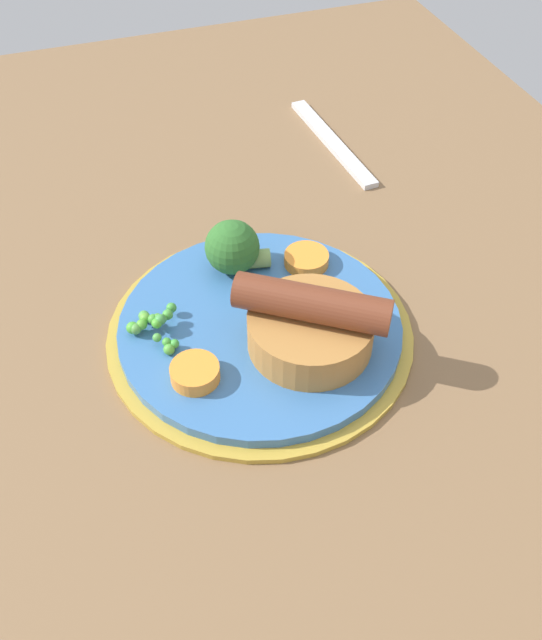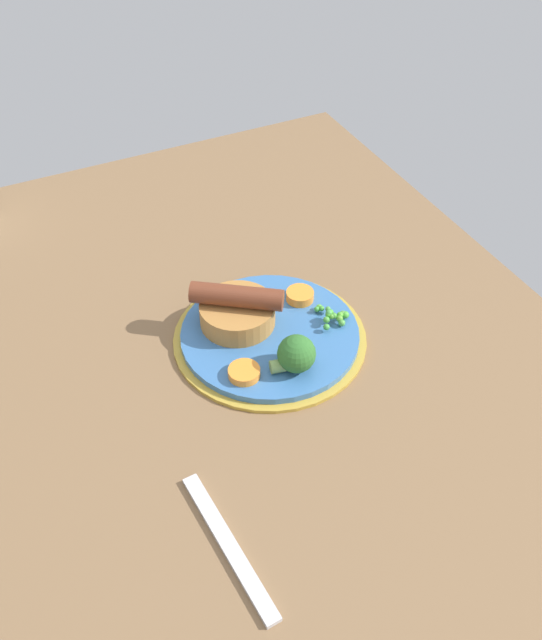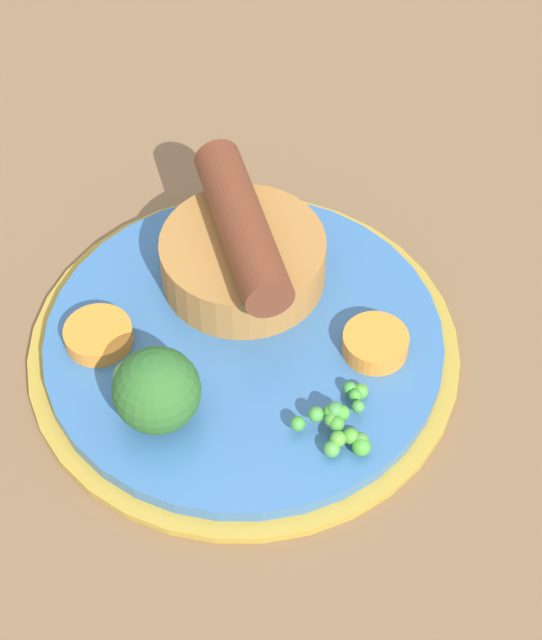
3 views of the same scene
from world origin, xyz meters
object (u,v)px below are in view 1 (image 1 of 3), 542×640
pea_pile (154,325)px  carrot_slice_4 (306,259)px  dinner_plate (260,330)px  sausage_pudding (316,323)px  broccoli_floret_near (233,248)px  carrot_slice_0 (195,373)px  fork (332,142)px

pea_pile → carrot_slice_4: 14.73cm
dinner_plate → carrot_slice_4: carrot_slice_4 is taller
sausage_pudding → broccoli_floret_near: size_ratio=1.99×
carrot_slice_4 → carrot_slice_0: bearing=-52.8°
carrot_slice_4 → fork: 21.65cm
dinner_plate → fork: (-24.47, 16.32, -0.27)cm
carrot_slice_4 → broccoli_floret_near: bearing=-103.9°
fork → carrot_slice_4: bearing=-32.6°
dinner_plate → carrot_slice_0: size_ratio=6.69×
pea_pile → sausage_pudding: bearing=66.2°
pea_pile → fork: 33.54cm
dinner_plate → pea_pile: 8.52cm
pea_pile → broccoli_floret_near: broccoli_floret_near is taller
carrot_slice_4 → fork: (-18.99, 10.28, -1.62)cm
pea_pile → carrot_slice_4: (-3.82, 14.22, -0.37)cm
fork → pea_pile: bearing=-51.2°
dinner_plate → sausage_pudding: size_ratio=2.21×
carrot_slice_4 → sausage_pudding: bearing=-16.9°
pea_pile → broccoli_floret_near: size_ratio=0.95×
dinner_plate → fork: bearing=146.3°
carrot_slice_0 → carrot_slice_4: (-9.39, 12.37, -0.11)cm
carrot_slice_0 → carrot_slice_4: size_ratio=0.96×
sausage_pudding → carrot_slice_4: sausage_pudding is taller
fork → dinner_plate: bearing=-37.9°
pea_pile → broccoli_floret_near: (-5.33, 8.15, 1.37)cm
sausage_pudding → carrot_slice_0: bearing=37.3°
sausage_pudding → pea_pile: bearing=10.6°
broccoli_floret_near → fork: broccoli_floret_near is taller
dinner_plate → carrot_slice_4: bearing=132.2°
dinner_plate → broccoli_floret_near: size_ratio=4.39×
dinner_plate → broccoli_floret_near: (-6.98, -0.03, 3.10)cm
pea_pile → fork: pea_pile is taller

